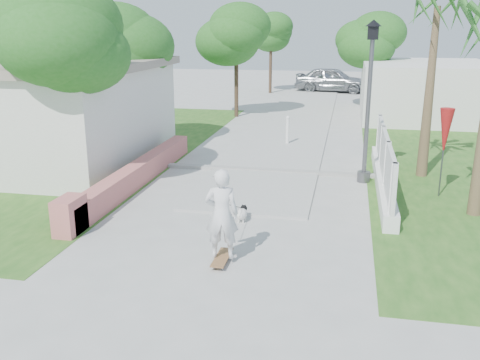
% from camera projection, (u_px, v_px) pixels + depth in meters
% --- Properties ---
extents(ground, '(90.00, 90.00, 0.00)m').
position_uv_depth(ground, '(219.00, 249.00, 10.60)').
color(ground, '#B7B7B2').
rests_on(ground, ground).
extents(path_strip, '(3.20, 36.00, 0.06)m').
position_uv_depth(path_strip, '(305.00, 106.00, 29.43)').
color(path_strip, '#B7B7B2').
rests_on(path_strip, ground).
extents(curb, '(6.50, 0.25, 0.10)m').
position_uv_depth(curb, '(265.00, 170.00, 16.24)').
color(curb, '#999993').
rests_on(curb, ground).
extents(grass_left, '(8.00, 20.00, 0.01)m').
position_uv_depth(grass_left, '(84.00, 148.00, 19.47)').
color(grass_left, '#275A1C').
rests_on(grass_left, ground).
extents(pink_wall, '(0.45, 8.20, 0.80)m').
position_uv_depth(pink_wall, '(131.00, 178.00, 14.49)').
color(pink_wall, '#C46464').
rests_on(pink_wall, ground).
extents(house_left, '(8.40, 7.40, 3.23)m').
position_uv_depth(house_left, '(23.00, 111.00, 17.33)').
color(house_left, silver).
rests_on(house_left, ground).
extents(lattice_fence, '(0.35, 7.00, 1.50)m').
position_uv_depth(lattice_fence, '(384.00, 169.00, 14.51)').
color(lattice_fence, white).
rests_on(lattice_fence, ground).
extents(building_right, '(6.00, 8.00, 2.60)m').
position_uv_depth(building_right, '(425.00, 90.00, 26.05)').
color(building_right, silver).
rests_on(building_right, ground).
extents(street_lamp, '(0.44, 0.44, 4.44)m').
position_uv_depth(street_lamp, '(369.00, 96.00, 14.56)').
color(street_lamp, '#59595E').
rests_on(street_lamp, ground).
extents(bollard, '(0.14, 0.14, 1.09)m').
position_uv_depth(bollard, '(287.00, 129.00, 19.82)').
color(bollard, white).
rests_on(bollard, ground).
extents(patio_umbrella, '(0.36, 0.36, 2.30)m').
position_uv_depth(patio_umbrella, '(445.00, 133.00, 13.45)').
color(patio_umbrella, '#59595E').
rests_on(patio_umbrella, ground).
extents(tree_left_near, '(3.60, 3.60, 5.28)m').
position_uv_depth(tree_left_near, '(70.00, 45.00, 13.21)').
color(tree_left_near, '#4C3826').
rests_on(tree_left_near, ground).
extents(tree_left_mid, '(3.20, 3.20, 4.85)m').
position_uv_depth(tree_left_mid, '(123.00, 49.00, 18.67)').
color(tree_left_mid, '#4C3826').
rests_on(tree_left_mid, ground).
extents(tree_path_left, '(3.40, 3.40, 5.23)m').
position_uv_depth(tree_path_left, '(237.00, 36.00, 25.17)').
color(tree_path_left, '#4C3826').
rests_on(tree_path_left, ground).
extents(tree_path_right, '(3.00, 3.00, 4.79)m').
position_uv_depth(tree_path_right, '(369.00, 42.00, 27.84)').
color(tree_path_right, '#4C3826').
rests_on(tree_path_right, ground).
extents(tree_path_far, '(3.20, 3.20, 5.17)m').
position_uv_depth(tree_path_far, '(271.00, 34.00, 34.54)').
color(tree_path_far, '#4C3826').
rests_on(tree_path_far, ground).
extents(palm_far, '(1.80, 1.80, 5.30)m').
position_uv_depth(palm_far, '(436.00, 18.00, 14.60)').
color(palm_far, brown).
rests_on(palm_far, ground).
extents(skateboarder, '(0.68, 2.84, 1.81)m').
position_uv_depth(skateboarder, '(225.00, 209.00, 10.37)').
color(skateboarder, olive).
rests_on(skateboarder, ground).
extents(dog, '(0.25, 0.52, 0.36)m').
position_uv_depth(dog, '(242.00, 213.00, 12.09)').
color(dog, white).
rests_on(dog, ground).
extents(parked_car, '(5.07, 2.53, 1.66)m').
position_uv_depth(parked_car, '(332.00, 79.00, 35.91)').
color(parked_car, '#A4A6AC').
rests_on(parked_car, ground).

